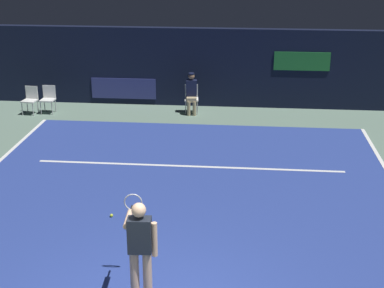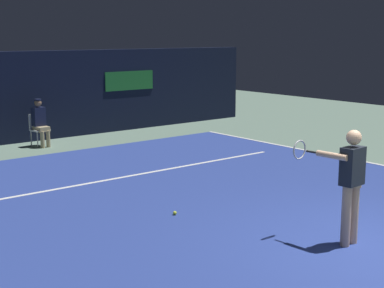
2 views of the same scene
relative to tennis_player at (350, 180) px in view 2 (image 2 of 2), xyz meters
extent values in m
plane|color=slate|center=(0.20, 3.76, -0.99)|extent=(30.68, 30.68, 0.00)
cube|color=navy|center=(0.20, 3.76, -0.98)|extent=(9.82, 10.32, 0.01)
cube|color=white|center=(5.05, 3.76, -0.97)|extent=(0.10, 10.32, 0.01)
cube|color=white|center=(0.20, 5.56, -0.97)|extent=(7.66, 0.10, 0.01)
cube|color=black|center=(0.20, 11.08, 0.31)|extent=(15.75, 0.30, 2.60)
cube|color=#1E6B2D|center=(3.35, 10.92, 0.61)|extent=(1.80, 0.04, 0.60)
cylinder|color=#DBAD89|center=(0.10, -0.02, -0.53)|extent=(0.14, 0.14, 0.92)
cylinder|color=#DBAD89|center=(-0.10, -0.03, -0.53)|extent=(0.14, 0.14, 0.92)
cube|color=#1E232D|center=(0.00, -0.03, 0.21)|extent=(0.37, 0.24, 0.56)
sphere|color=#DBAD89|center=(0.00, -0.03, 0.63)|extent=(0.22, 0.22, 0.22)
cylinder|color=#DBAD89|center=(-0.21, 0.18, 0.36)|extent=(0.12, 0.50, 0.09)
cylinder|color=#DBAD89|center=(0.22, 0.00, 0.13)|extent=(0.09, 0.09, 0.56)
cylinder|color=black|center=(-0.23, 0.48, 0.36)|extent=(0.05, 0.30, 0.03)
torus|color=#B2B2B7|center=(-0.24, 0.76, 0.36)|extent=(0.30, 0.04, 0.30)
cube|color=white|center=(-0.17, 10.10, -0.53)|extent=(0.48, 0.44, 0.04)
cube|color=white|center=(-0.19, 10.29, -0.30)|extent=(0.42, 0.07, 0.42)
cylinder|color=#B2B2B7|center=(-0.34, 9.91, -0.76)|extent=(0.03, 0.03, 0.46)
cylinder|color=#B2B2B7|center=(0.03, 9.95, -0.76)|extent=(0.03, 0.03, 0.46)
cylinder|color=#B2B2B7|center=(-0.37, 10.25, -0.76)|extent=(0.03, 0.03, 0.46)
cylinder|color=#B2B2B7|center=(0.00, 10.28, -0.76)|extent=(0.03, 0.03, 0.46)
cube|color=tan|center=(-0.16, 10.02, -0.49)|extent=(0.36, 0.43, 0.14)
cylinder|color=tan|center=(-0.23, 9.83, -0.76)|extent=(0.11, 0.11, 0.46)
cylinder|color=tan|center=(-0.05, 9.85, -0.76)|extent=(0.11, 0.11, 0.46)
cube|color=#141933|center=(-0.17, 10.14, -0.16)|extent=(0.36, 0.25, 0.52)
sphere|color=#8C6647|center=(-0.17, 10.14, 0.22)|extent=(0.20, 0.20, 0.20)
cylinder|color=#141933|center=(-0.17, 10.14, 0.31)|extent=(0.19, 0.19, 0.04)
sphere|color=#CCE033|center=(-1.12, 2.73, -0.94)|extent=(0.07, 0.07, 0.07)
camera|label=1|loc=(1.49, -7.43, 4.45)|focal=52.99mm
camera|label=2|loc=(-6.99, -4.93, 2.09)|focal=54.65mm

